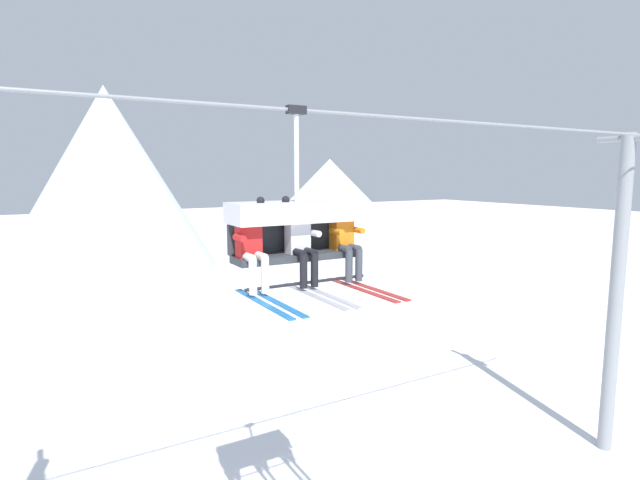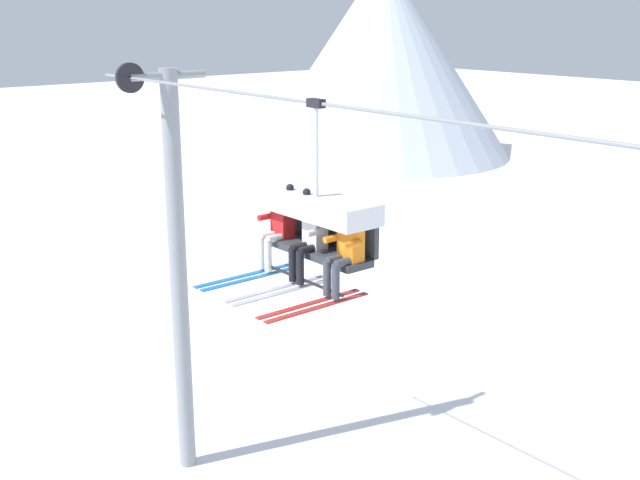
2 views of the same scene
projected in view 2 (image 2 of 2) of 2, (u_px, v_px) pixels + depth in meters
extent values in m
cone|color=silver|center=(382.00, 58.00, 53.87)|extent=(17.59, 17.59, 13.09)
cylinder|color=gray|center=(179.00, 280.00, 16.49)|extent=(0.36, 0.36, 8.56)
cylinder|color=gray|center=(168.00, 76.00, 15.36)|extent=(0.16, 1.60, 0.16)
cylinder|color=black|center=(130.00, 78.00, 14.87)|extent=(0.08, 0.56, 0.56)
cylinder|color=gray|center=(440.00, 120.00, 9.14)|extent=(17.43, 0.05, 0.05)
cube|color=#33383D|center=(316.00, 251.00, 11.37)|extent=(1.90, 0.48, 0.10)
cube|color=#33383D|center=(331.00, 229.00, 11.47)|extent=(1.90, 0.08, 0.45)
cube|color=silver|center=(319.00, 206.00, 11.23)|extent=(1.94, 0.68, 0.30)
cylinder|color=black|center=(299.00, 278.00, 11.27)|extent=(1.90, 0.04, 0.04)
cylinder|color=silver|center=(316.00, 152.00, 10.98)|extent=(0.07, 0.07, 1.24)
cube|color=black|center=(316.00, 103.00, 10.80)|extent=(0.28, 0.12, 0.12)
cube|color=red|center=(283.00, 220.00, 11.84)|extent=(0.32, 0.22, 0.52)
sphere|color=#284C93|center=(282.00, 196.00, 11.74)|extent=(0.22, 0.22, 0.22)
ellipsoid|color=black|center=(277.00, 197.00, 11.68)|extent=(0.17, 0.04, 0.08)
cylinder|color=silver|center=(270.00, 235.00, 11.86)|extent=(0.11, 0.34, 0.11)
cylinder|color=silver|center=(277.00, 238.00, 11.73)|extent=(0.11, 0.34, 0.11)
cylinder|color=silver|center=(261.00, 253.00, 11.83)|extent=(0.11, 0.11, 0.48)
cylinder|color=silver|center=(268.00, 255.00, 11.70)|extent=(0.11, 0.11, 0.48)
cube|color=#1E6BB2|center=(245.00, 275.00, 11.72)|extent=(0.09, 1.70, 0.02)
cube|color=#1E6BB2|center=(252.00, 278.00, 11.59)|extent=(0.09, 1.70, 0.02)
cylinder|color=red|center=(267.00, 217.00, 11.88)|extent=(0.09, 0.30, 0.09)
cylinder|color=red|center=(290.00, 199.00, 11.61)|extent=(0.09, 0.09, 0.30)
sphere|color=black|center=(290.00, 188.00, 11.56)|extent=(0.11, 0.11, 0.11)
cube|color=silver|center=(315.00, 231.00, 11.28)|extent=(0.32, 0.22, 0.52)
sphere|color=black|center=(315.00, 206.00, 11.18)|extent=(0.22, 0.22, 0.22)
ellipsoid|color=black|center=(309.00, 207.00, 11.12)|extent=(0.17, 0.04, 0.08)
cylinder|color=black|center=(302.00, 246.00, 11.30)|extent=(0.11, 0.34, 0.11)
cylinder|color=black|center=(310.00, 249.00, 11.17)|extent=(0.11, 0.34, 0.11)
cylinder|color=black|center=(292.00, 265.00, 11.26)|extent=(0.11, 0.11, 0.48)
cylinder|color=black|center=(300.00, 268.00, 11.13)|extent=(0.11, 0.11, 0.48)
cube|color=#B2B2BC|center=(276.00, 289.00, 11.16)|extent=(0.09, 1.70, 0.02)
cube|color=#B2B2BC|center=(283.00, 292.00, 11.03)|extent=(0.09, 1.70, 0.02)
cylinder|color=silver|center=(307.00, 204.00, 11.32)|extent=(0.09, 0.09, 0.30)
sphere|color=black|center=(307.00, 192.00, 11.27)|extent=(0.11, 0.11, 0.11)
cylinder|color=silver|center=(315.00, 232.00, 11.03)|extent=(0.09, 0.30, 0.09)
cube|color=orange|center=(351.00, 242.00, 10.71)|extent=(0.32, 0.22, 0.52)
sphere|color=silver|center=(351.00, 216.00, 10.61)|extent=(0.22, 0.22, 0.22)
ellipsoid|color=black|center=(345.00, 217.00, 10.55)|extent=(0.17, 0.04, 0.08)
cylinder|color=#3D424C|center=(337.00, 259.00, 10.73)|extent=(0.11, 0.34, 0.11)
cylinder|color=#3D424C|center=(345.00, 262.00, 10.60)|extent=(0.11, 0.34, 0.11)
cylinder|color=#3D424C|center=(327.00, 278.00, 10.70)|extent=(0.11, 0.11, 0.48)
cylinder|color=#3D424C|center=(336.00, 282.00, 10.57)|extent=(0.11, 0.11, 0.48)
cube|color=#B22823|center=(310.00, 304.00, 10.59)|extent=(0.09, 1.70, 0.02)
cube|color=#B22823|center=(318.00, 307.00, 10.46)|extent=(0.09, 1.70, 0.02)
cylinder|color=orange|center=(333.00, 238.00, 10.75)|extent=(0.09, 0.30, 0.09)
cylinder|color=orange|center=(352.00, 244.00, 10.47)|extent=(0.09, 0.30, 0.09)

